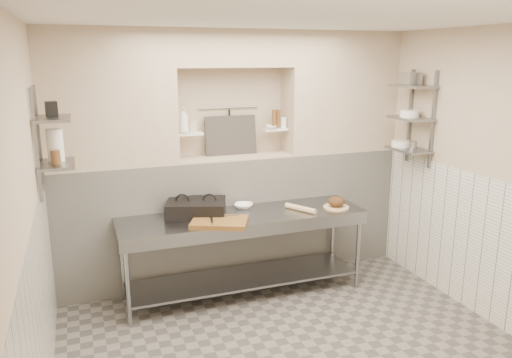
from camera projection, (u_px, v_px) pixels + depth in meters
name	position (u px, v px, depth m)	size (l,w,h in m)	color
floor	(295.00, 355.00, 4.40)	(4.00, 3.90, 0.10)	#67615B
ceiling	(302.00, 10.00, 3.71)	(4.00, 3.90, 0.10)	silver
wall_left	(22.00, 226.00, 3.38)	(0.10, 3.90, 2.80)	#B9A68E
wall_right	(495.00, 177.00, 4.73)	(0.10, 3.90, 2.80)	#B9A68E
wall_back	(227.00, 154.00, 5.88)	(4.00, 0.10, 2.80)	#B9A68E
wall_front	(484.00, 313.00, 2.23)	(4.00, 0.10, 2.80)	#B9A68E
backwall_lower	(234.00, 216.00, 5.82)	(4.00, 0.40, 1.40)	silver
alcove_sill	(234.00, 157.00, 5.65)	(1.30, 0.40, 0.02)	#B9A68E
backwall_pillar_left	(108.00, 99.00, 5.05)	(1.35, 0.40, 1.40)	#B9A68E
backwall_pillar_right	(339.00, 92.00, 5.92)	(1.35, 0.40, 1.40)	#B9A68E
backwall_header	(233.00, 48.00, 5.37)	(1.30, 0.40, 0.40)	#B9A68E
wainscot_left	(42.00, 317.00, 3.56)	(0.02, 3.90, 1.40)	silver
wainscot_right	(482.00, 247.00, 4.88)	(0.02, 3.90, 1.40)	silver
alcove_shelf_left	(190.00, 134.00, 5.42)	(0.28, 0.16, 0.03)	white
alcove_shelf_right	(275.00, 129.00, 5.75)	(0.28, 0.16, 0.03)	white
utensil_rail	(229.00, 108.00, 5.68)	(0.02, 0.02, 0.70)	gray
hanging_steel	(229.00, 123.00, 5.70)	(0.02, 0.02, 0.30)	black
splash_panel	(231.00, 135.00, 5.69)	(0.60, 0.02, 0.45)	#383330
shelf_rail_left_a	(39.00, 139.00, 4.45)	(0.03, 0.03, 0.95)	slate
shelf_rail_left_b	(36.00, 146.00, 4.08)	(0.03, 0.03, 0.95)	slate
wall_shelf_left_lower	(57.00, 164.00, 4.36)	(0.30, 0.50, 0.03)	slate
wall_shelf_left_upper	(52.00, 118.00, 4.26)	(0.30, 0.50, 0.03)	slate
shelf_rail_right_a	(410.00, 116.00, 5.74)	(0.03, 0.03, 1.05)	slate
shelf_rail_right_b	(433.00, 120.00, 5.38)	(0.03, 0.03, 1.05)	slate
wall_shelf_right_lower	(409.00, 150.00, 5.60)	(0.30, 0.50, 0.03)	slate
wall_shelf_right_mid	(411.00, 118.00, 5.51)	(0.30, 0.50, 0.03)	slate
wall_shelf_right_upper	(413.00, 86.00, 5.43)	(0.30, 0.50, 0.03)	slate
prep_table	(244.00, 238.00, 5.29)	(2.60, 0.70, 0.90)	gray
panini_press	(196.00, 208.00, 5.19)	(0.70, 0.60, 0.16)	black
cutting_board	(220.00, 222.00, 4.92)	(0.54, 0.38, 0.05)	brown
knife_blade	(228.00, 216.00, 5.04)	(0.24, 0.03, 0.01)	gray
tongs	(212.00, 220.00, 4.89)	(0.02, 0.02, 0.26)	gray
mixing_bowl	(244.00, 206.00, 5.46)	(0.20, 0.20, 0.05)	white
rolling_pin	(301.00, 208.00, 5.36)	(0.06, 0.06, 0.38)	#DAB983
bread_board	(336.00, 207.00, 5.47)	(0.28, 0.28, 0.02)	#DAB983
bread_loaf	(336.00, 202.00, 5.46)	(0.18, 0.18, 0.11)	#4C2D19
bottle_soap	(184.00, 121.00, 5.31)	(0.11, 0.11, 0.28)	white
jar_alcove	(192.00, 127.00, 5.42)	(0.08, 0.08, 0.12)	#B9A68E
bowl_alcove	(271.00, 127.00, 5.68)	(0.13, 0.13, 0.04)	white
condiment_a	(278.00, 119.00, 5.74)	(0.06, 0.06, 0.21)	brown
condiment_b	(274.00, 119.00, 5.70)	(0.05, 0.05, 0.21)	brown
condiment_c	(284.00, 123.00, 5.76)	(0.07, 0.07, 0.12)	white
jug_left	(55.00, 145.00, 4.40)	(0.14, 0.14, 0.28)	white
jar_left	(56.00, 157.00, 4.28)	(0.08, 0.08, 0.12)	brown
box_left_upper	(51.00, 109.00, 4.27)	(0.09, 0.09, 0.13)	black
bowl_right	(401.00, 143.00, 5.72)	(0.22, 0.22, 0.07)	white
canister_right	(413.00, 145.00, 5.52)	(0.09, 0.09, 0.09)	gray
bowl_right_mid	(409.00, 113.00, 5.53)	(0.21, 0.21, 0.08)	white
basket_right	(410.00, 79.00, 5.48)	(0.17, 0.21, 0.14)	gray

